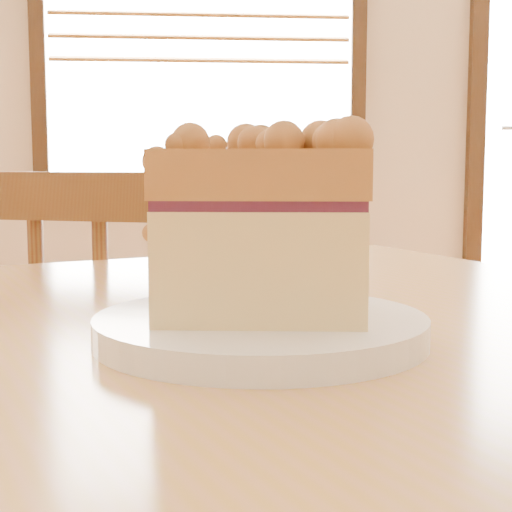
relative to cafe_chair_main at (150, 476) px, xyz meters
The scene contains 3 objects.
cafe_chair_main is the anchor object (origin of this frame).
plate 0.67m from the cafe_chair_main, 80.63° to the right, with size 0.20×0.20×0.02m.
cake_slice 0.70m from the cafe_chair_main, 80.73° to the right, with size 0.14×0.11×0.12m.
Camera 1 is at (0.21, -0.25, 0.86)m, focal length 55.00 mm.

